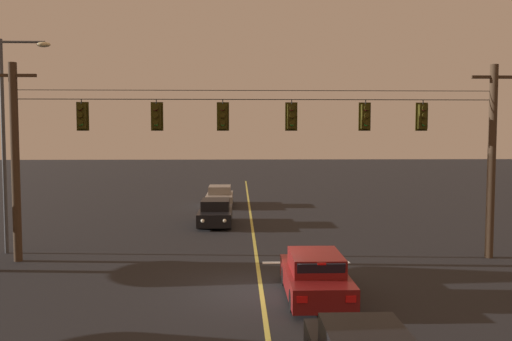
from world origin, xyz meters
The scene contains 14 objects.
ground_plane centered at (0.00, 0.00, 0.00)m, with size 180.00×180.00×0.00m, color black.
lane_centre_stripe centered at (0.00, 10.31, 0.00)m, with size 0.14×60.00×0.01m, color #D1C64C.
stop_bar_paint centered at (1.90, 3.71, 0.00)m, with size 3.40×0.36×0.01m, color silver.
signal_span_assembly centered at (0.00, 4.31, 4.03)m, with size 20.59×0.32×7.74m.
traffic_light_leftmost centered at (-6.80, 4.29, 5.68)m, with size 0.48×0.41×1.22m.
traffic_light_left_inner centered at (-3.91, 4.29, 5.68)m, with size 0.48×0.41×1.22m.
traffic_light_centre centered at (-1.33, 4.29, 5.68)m, with size 0.48×0.41×1.22m.
traffic_light_right_inner centered at (1.37, 4.29, 5.68)m, with size 0.48×0.41×1.22m.
traffic_light_rightmost centered at (4.29, 4.29, 5.68)m, with size 0.48×0.41×1.22m.
traffic_light_far_right centered at (6.58, 4.29, 5.68)m, with size 0.48×0.41×1.22m.
car_waiting_near_lane centered at (1.62, -0.71, 0.65)m, with size 1.80×4.33×1.39m.
car_oncoming_lead centered at (-2.01, 12.58, 0.65)m, with size 1.80×4.42×1.39m.
car_oncoming_trailing centered at (-2.06, 20.42, 0.65)m, with size 1.80×4.42×1.39m.
street_lamp_corner centered at (-10.17, 5.76, 5.27)m, with size 2.11×0.30×8.88m.
Camera 1 is at (-0.69, -16.58, 4.96)m, focal length 37.31 mm.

